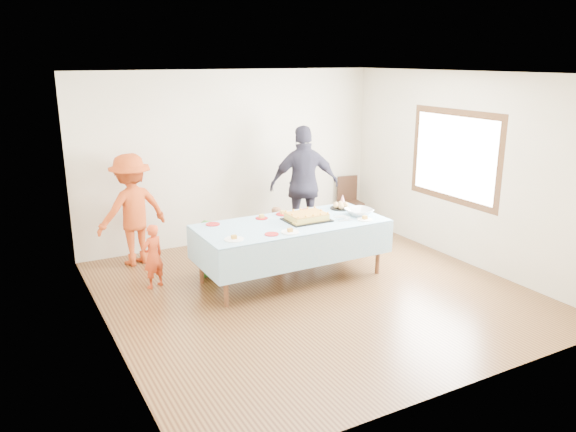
# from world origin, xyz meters

# --- Properties ---
(ground) EXTENTS (5.00, 5.00, 0.00)m
(ground) POSITION_xyz_m (0.00, 0.00, 0.00)
(ground) COLOR #432413
(ground) RESTS_ON ground
(room_walls) EXTENTS (5.04, 5.04, 2.72)m
(room_walls) POSITION_xyz_m (0.05, 0.00, 1.77)
(room_walls) COLOR beige
(room_walls) RESTS_ON ground
(party_table) EXTENTS (2.50, 1.10, 0.78)m
(party_table) POSITION_xyz_m (-0.02, 0.52, 0.72)
(party_table) COLOR #59321E
(party_table) RESTS_ON ground
(birthday_cake) EXTENTS (0.58, 0.45, 0.10)m
(birthday_cake) POSITION_xyz_m (0.21, 0.51, 0.83)
(birthday_cake) COLOR black
(birthday_cake) RESTS_ON party_table
(rolls_tray) EXTENTS (0.31, 0.31, 0.09)m
(rolls_tray) POSITION_xyz_m (0.94, 0.80, 0.82)
(rolls_tray) COLOR black
(rolls_tray) RESTS_ON party_table
(punch_bowl) EXTENTS (0.36, 0.36, 0.09)m
(punch_bowl) POSITION_xyz_m (0.97, 0.40, 0.82)
(punch_bowl) COLOR silver
(punch_bowl) RESTS_ON party_table
(party_hat) EXTENTS (0.10, 0.10, 0.18)m
(party_hat) POSITION_xyz_m (1.05, 0.92, 0.87)
(party_hat) COLOR silver
(party_hat) RESTS_ON party_table
(fork_pile) EXTENTS (0.24, 0.18, 0.07)m
(fork_pile) POSITION_xyz_m (0.63, 0.30, 0.81)
(fork_pile) COLOR white
(fork_pile) RESTS_ON party_table
(plate_red_far_a) EXTENTS (0.19, 0.19, 0.01)m
(plate_red_far_a) POSITION_xyz_m (-0.96, 0.93, 0.79)
(plate_red_far_a) COLOR #B40D12
(plate_red_far_a) RESTS_ON party_table
(plate_red_far_b) EXTENTS (0.17, 0.17, 0.01)m
(plate_red_far_b) POSITION_xyz_m (-0.28, 0.88, 0.79)
(plate_red_far_b) COLOR #B40D12
(plate_red_far_b) RESTS_ON party_table
(plate_red_far_c) EXTENTS (0.20, 0.20, 0.01)m
(plate_red_far_c) POSITION_xyz_m (0.07, 0.92, 0.79)
(plate_red_far_c) COLOR #B40D12
(plate_red_far_c) RESTS_ON party_table
(plate_red_far_d) EXTENTS (0.17, 0.17, 0.01)m
(plate_red_far_d) POSITION_xyz_m (0.46, 0.94, 0.79)
(plate_red_far_d) COLOR #B40D12
(plate_red_far_d) RESTS_ON party_table
(plate_red_near) EXTENTS (0.18, 0.18, 0.01)m
(plate_red_near) POSITION_xyz_m (-0.48, 0.19, 0.79)
(plate_red_near) COLOR #B40D12
(plate_red_near) RESTS_ON party_table
(plate_white_left) EXTENTS (0.24, 0.24, 0.01)m
(plate_white_left) POSITION_xyz_m (-0.97, 0.22, 0.79)
(plate_white_left) COLOR white
(plate_white_left) RESTS_ON party_table
(plate_white_mid) EXTENTS (0.23, 0.23, 0.01)m
(plate_white_mid) POSITION_xyz_m (-0.25, 0.15, 0.79)
(plate_white_mid) COLOR white
(plate_white_mid) RESTS_ON party_table
(plate_white_right) EXTENTS (0.20, 0.20, 0.01)m
(plate_white_right) POSITION_xyz_m (0.91, 0.17, 0.79)
(plate_white_right) COLOR white
(plate_white_right) RESTS_ON party_table
(dining_chair) EXTENTS (0.43, 0.43, 0.86)m
(dining_chair) POSITION_xyz_m (2.11, 2.27, 0.48)
(dining_chair) COLOR black
(dining_chair) RESTS_ON ground
(toddler_left) EXTENTS (0.36, 0.31, 0.84)m
(toddler_left) POSITION_xyz_m (-1.73, 1.10, 0.42)
(toddler_left) COLOR #D4421A
(toddler_left) RESTS_ON ground
(toddler_mid) EXTENTS (0.41, 0.29, 0.78)m
(toddler_mid) POSITION_xyz_m (-0.97, 1.14, 0.39)
(toddler_mid) COLOR #3C7727
(toddler_mid) RESTS_ON ground
(toddler_right) EXTENTS (0.42, 0.35, 0.76)m
(toddler_right) POSITION_xyz_m (0.19, 1.41, 0.38)
(toddler_right) COLOR tan
(toddler_right) RESTS_ON ground
(adult_left) EXTENTS (1.14, 0.82, 1.60)m
(adult_left) POSITION_xyz_m (-1.72, 2.11, 0.80)
(adult_left) COLOR #B54016
(adult_left) RESTS_ON ground
(adult_right) EXTENTS (1.18, 0.75, 1.87)m
(adult_right) POSITION_xyz_m (0.91, 1.79, 0.94)
(adult_right) COLOR #2D2B3B
(adult_right) RESTS_ON ground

